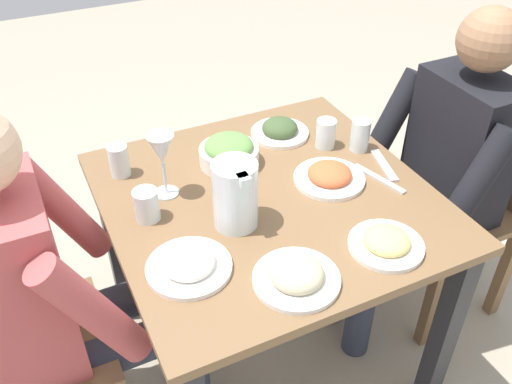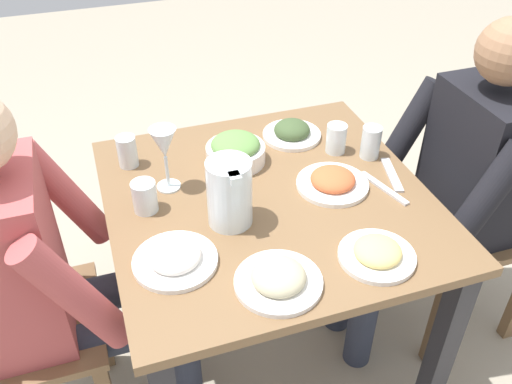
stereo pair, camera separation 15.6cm
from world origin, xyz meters
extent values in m
plane|color=#9E937F|center=(0.00, 0.00, 0.00)|extent=(8.00, 8.00, 0.00)
cube|color=brown|center=(0.00, 0.00, 0.71)|extent=(0.91, 0.91, 0.03)
cube|color=#232328|center=(-0.40, -0.40, 0.35)|extent=(0.06, 0.06, 0.70)
cube|color=#232328|center=(0.40, -0.40, 0.35)|extent=(0.06, 0.06, 0.70)
cube|color=#232328|center=(0.40, 0.40, 0.35)|extent=(0.06, 0.06, 0.70)
cube|color=brown|center=(-0.20, -0.89, 0.22)|extent=(0.04, 0.04, 0.44)
cube|color=brown|center=(0.14, -0.89, 0.22)|extent=(0.04, 0.04, 0.44)
cube|color=brown|center=(-0.20, -0.55, 0.22)|extent=(0.04, 0.04, 0.44)
cube|color=brown|center=(0.14, -0.55, 0.22)|extent=(0.04, 0.04, 0.44)
cube|color=brown|center=(-0.03, -0.72, 0.45)|extent=(0.40, 0.40, 0.03)
cube|color=brown|center=(-0.03, -0.90, 0.68)|extent=(0.38, 0.04, 0.42)
cube|color=brown|center=(0.14, 0.55, 0.22)|extent=(0.04, 0.04, 0.44)
cube|color=brown|center=(-0.03, 0.72, 0.45)|extent=(0.40, 0.40, 0.03)
cube|color=black|center=(-0.03, -0.69, 0.72)|extent=(0.32, 0.20, 0.50)
sphere|color=#936B4C|center=(-0.03, -0.69, 1.09)|extent=(0.19, 0.19, 0.19)
cylinder|color=#2D3342|center=(-0.12, -0.50, 0.44)|extent=(0.11, 0.38, 0.11)
cylinder|color=#2D3342|center=(-0.12, -0.31, 0.23)|extent=(0.10, 0.10, 0.47)
cylinder|color=black|center=(-0.23, -0.55, 0.74)|extent=(0.08, 0.23, 0.37)
cylinder|color=#2D3342|center=(0.05, -0.50, 0.44)|extent=(0.11, 0.38, 0.11)
cylinder|color=#2D3342|center=(0.05, -0.31, 0.23)|extent=(0.10, 0.10, 0.47)
cylinder|color=black|center=(0.17, -0.55, 0.74)|extent=(0.08, 0.23, 0.37)
cube|color=#B24C4C|center=(-0.03, 0.69, 0.72)|extent=(0.32, 0.20, 0.50)
cylinder|color=#2D3342|center=(0.06, 0.50, 0.44)|extent=(0.11, 0.38, 0.11)
cylinder|color=#2D3342|center=(0.06, 0.31, 0.23)|extent=(0.10, 0.10, 0.47)
cylinder|color=#B24C4C|center=(0.17, 0.55, 0.74)|extent=(0.08, 0.23, 0.37)
cylinder|color=#2D3342|center=(-0.11, 0.50, 0.44)|extent=(0.11, 0.38, 0.11)
cylinder|color=#2D3342|center=(-0.11, 0.31, 0.23)|extent=(0.10, 0.10, 0.47)
cylinder|color=#B24C4C|center=(-0.23, 0.55, 0.74)|extent=(0.08, 0.23, 0.37)
cylinder|color=silver|center=(-0.07, 0.13, 0.82)|extent=(0.12, 0.12, 0.19)
cube|color=silver|center=(0.01, 0.13, 0.83)|extent=(0.02, 0.02, 0.11)
cube|color=silver|center=(-0.12, 0.13, 0.91)|extent=(0.04, 0.03, 0.02)
cylinder|color=white|center=(0.20, 0.04, 0.76)|extent=(0.18, 0.18, 0.05)
ellipsoid|color=#608E47|center=(0.20, 0.04, 0.79)|extent=(0.15, 0.15, 0.06)
cylinder|color=white|center=(-0.18, 0.31, 0.74)|extent=(0.21, 0.21, 0.01)
ellipsoid|color=white|center=(-0.18, 0.31, 0.75)|extent=(0.13, 0.13, 0.05)
cylinder|color=white|center=(-0.01, -0.19, 0.74)|extent=(0.21, 0.21, 0.01)
ellipsoid|color=#CC5B33|center=(-0.01, -0.19, 0.75)|extent=(0.13, 0.13, 0.05)
cylinder|color=white|center=(0.28, -0.18, 0.74)|extent=(0.19, 0.19, 0.01)
ellipsoid|color=#3D512D|center=(0.28, -0.18, 0.76)|extent=(0.12, 0.12, 0.06)
cylinder|color=white|center=(-0.32, -0.17, 0.74)|extent=(0.19, 0.19, 0.01)
ellipsoid|color=#E0C670|center=(-0.32, -0.17, 0.75)|extent=(0.12, 0.12, 0.05)
cylinder|color=white|center=(-0.33, 0.09, 0.74)|extent=(0.21, 0.21, 0.01)
ellipsoid|color=#B7AD89|center=(-0.33, 0.09, 0.76)|extent=(0.13, 0.13, 0.06)
cylinder|color=silver|center=(0.16, -0.28, 0.78)|extent=(0.06, 0.06, 0.09)
cylinder|color=silver|center=(0.29, 0.35, 0.78)|extent=(0.06, 0.06, 0.10)
cylinder|color=silver|center=(0.09, -0.37, 0.78)|extent=(0.06, 0.06, 0.10)
cylinder|color=silver|center=(0.05, 0.34, 0.77)|extent=(0.07, 0.07, 0.09)
cylinder|color=silver|center=(0.13, 0.26, 0.73)|extent=(0.07, 0.07, 0.01)
cylinder|color=silver|center=(0.13, 0.26, 0.78)|extent=(0.01, 0.01, 0.10)
cone|color=silver|center=(0.13, 0.26, 0.88)|extent=(0.08, 0.08, 0.09)
cube|color=silver|center=(-0.02, -0.39, 0.73)|extent=(0.17, 0.07, 0.01)
cube|color=silver|center=(-0.07, -0.33, 0.73)|extent=(0.18, 0.07, 0.01)
camera|label=1|loc=(-1.11, 0.57, 1.70)|focal=38.77mm
camera|label=2|loc=(-1.17, 0.43, 1.70)|focal=38.77mm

